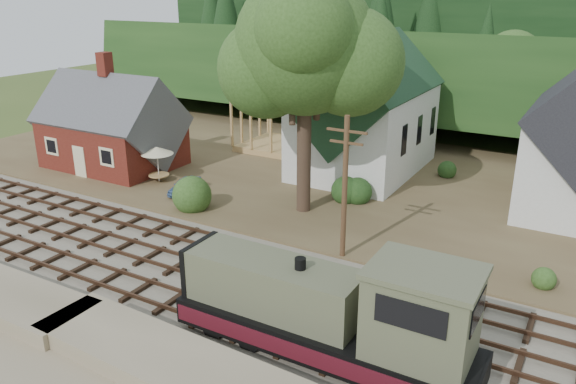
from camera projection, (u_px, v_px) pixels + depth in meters
The scene contains 16 objects.
ground at pixel (179, 269), 29.51m from camera, with size 140.00×140.00×0.00m, color #384C1E.
embankment at pixel (41, 355), 22.59m from camera, with size 64.00×5.00×1.60m, color #7F7259.
railroad_bed at pixel (179, 268), 29.48m from camera, with size 64.00×11.00×0.16m, color #726B5B.
village_flat at pixel (329, 174), 44.11m from camera, with size 64.00×26.00×0.30m, color brown.
hillside at pixel (422, 118), 63.70m from camera, with size 70.00×28.00×8.00m, color #1E3F19.
ridge at pixel (457, 96), 76.73m from camera, with size 80.00×20.00×12.00m, color black.
depot at pixel (112, 130), 44.86m from camera, with size 10.80×7.41×9.00m.
church at pixel (364, 109), 42.82m from camera, with size 8.40×15.17×13.00m.
timber_frame at pixel (289, 117), 49.11m from camera, with size 8.20×6.20×6.99m.
lattice_tower at pixel (321, 33), 51.68m from camera, with size 3.20×3.20×12.12m.
big_tree at pixel (308, 54), 33.20m from camera, with size 10.90×8.40×14.70m.
telegraph_pole_near at pixel (345, 187), 29.01m from camera, with size 2.20×0.28×8.00m.
locomotive at pixel (334, 315), 21.48m from camera, with size 12.10×3.02×4.84m.
car_blue at pixel (185, 186), 39.41m from camera, with size 1.29×3.20×1.09m, color #4E73A8.
car_green at pixel (125, 147), 48.92m from camera, with size 1.21×3.46×1.14m, color #76A16F.
patio_set at pixel (157, 152), 41.23m from camera, with size 2.39×2.39×2.66m.
Camera 1 is at (18.10, -19.96, 13.94)m, focal length 35.00 mm.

